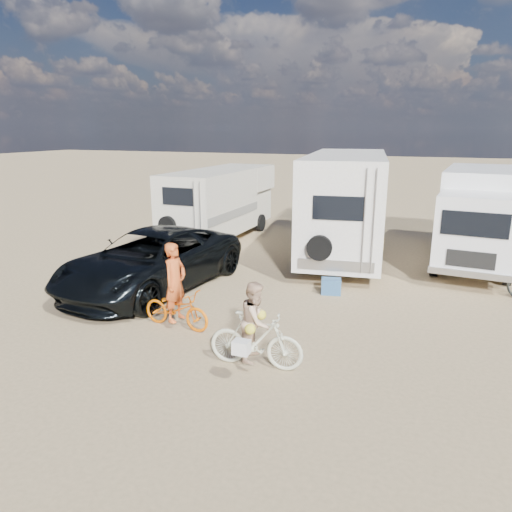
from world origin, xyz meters
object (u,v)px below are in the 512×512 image
at_px(rv_left, 220,204).
at_px(box_truck, 477,218).
at_px(bike_woman, 256,340).
at_px(dark_suv, 152,260).
at_px(crate, 321,262).
at_px(bike_man, 176,309).
at_px(rv_main, 345,206).
at_px(cooler, 331,286).
at_px(rider_woman, 256,330).
at_px(rider_man, 176,290).

bearing_deg(rv_left, box_truck, -1.34).
bearing_deg(bike_woman, box_truck, -28.87).
bearing_deg(dark_suv, crate, 50.60).
bearing_deg(bike_man, dark_suv, 49.22).
relative_size(rv_main, crate, 17.86).
height_order(rv_left, crate, rv_left).
bearing_deg(cooler, bike_man, -141.55).
xyz_separation_m(rv_main, cooler, (0.48, -4.14, -1.56)).
height_order(rv_main, box_truck, rv_main).
distance_m(dark_suv, cooler, 5.03).
bearing_deg(rider_woman, bike_man, 60.93).
xyz_separation_m(box_truck, rider_woman, (-4.20, -9.19, -0.79)).
bearing_deg(bike_man, crate, -12.61).
relative_size(bike_woman, rider_woman, 1.21).
height_order(rv_left, bike_man, rv_left).
relative_size(rv_main, dark_suv, 1.28).
bearing_deg(dark_suv, rv_main, 59.02).
bearing_deg(rider_man, bike_man, 0.00).
bearing_deg(dark_suv, bike_woman, -29.27).
height_order(box_truck, bike_woman, box_truck).
bearing_deg(rv_main, box_truck, -1.35).
bearing_deg(dark_suv, box_truck, 41.97).
bearing_deg(rv_left, crate, -27.44).
xyz_separation_m(rv_left, rider_woman, (5.29, -9.67, -0.64)).
bearing_deg(box_truck, rv_left, -177.88).
relative_size(rv_left, rider_man, 3.54).
xyz_separation_m(box_truck, crate, (-4.61, -2.23, -1.37)).
distance_m(bike_man, cooler, 4.47).
distance_m(rv_left, bike_man, 9.12).
height_order(bike_woman, cooler, bike_woman).
bearing_deg(rv_left, rider_woman, -59.77).
relative_size(rider_woman, crate, 3.57).
bearing_deg(bike_man, rv_left, 24.56).
distance_m(rv_main, rider_man, 8.02).
height_order(rv_left, bike_woman, rv_left).
xyz_separation_m(cooler, crate, (-0.84, 2.38, -0.04)).
distance_m(box_truck, dark_suv, 10.47).
bearing_deg(rv_left, rv_main, -8.68).
distance_m(rider_man, rider_woman, 2.59).
bearing_deg(bike_man, bike_woman, -109.13).
relative_size(rv_left, box_truck, 0.98).
height_order(bike_man, rider_man, rider_man).
bearing_deg(rider_woman, rv_main, -3.98).
relative_size(rider_man, crate, 4.23).
bearing_deg(rv_main, bike_woman, -97.29).
relative_size(dark_suv, bike_woman, 3.26).
distance_m(rider_woman, cooler, 4.63).
height_order(dark_suv, crate, dark_suv).
bearing_deg(rv_main, rider_man, -114.34).
height_order(bike_man, crate, bike_man).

